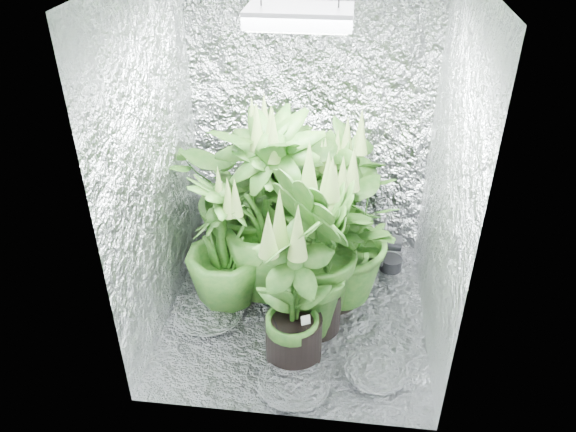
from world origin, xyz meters
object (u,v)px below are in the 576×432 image
(plant_e, at_px, (337,237))
(plant_b, at_px, (348,195))
(plant_c, at_px, (319,210))
(grow_lamp, at_px, (299,16))
(plant_a, at_px, (256,191))
(circulation_fan, at_px, (388,249))
(plant_f, at_px, (294,291))
(plant_g, at_px, (317,252))
(plant_d, at_px, (224,245))
(plant_h, at_px, (269,210))

(plant_e, bearing_deg, plant_b, 84.05)
(plant_c, bearing_deg, grow_lamp, -101.03)
(plant_a, bearing_deg, circulation_fan, 2.69)
(plant_f, relative_size, plant_g, 0.89)
(circulation_fan, bearing_deg, plant_b, 161.43)
(grow_lamp, bearing_deg, plant_c, 78.97)
(plant_d, relative_size, plant_e, 0.87)
(grow_lamp, height_order, plant_a, grow_lamp)
(plant_b, distance_m, plant_e, 0.49)
(plant_c, height_order, plant_h, plant_h)
(grow_lamp, bearing_deg, plant_f, -86.34)
(plant_f, bearing_deg, grow_lamp, 93.66)
(grow_lamp, xyz_separation_m, plant_g, (0.13, -0.11, -1.26))
(plant_a, bearing_deg, plant_g, -53.01)
(plant_e, bearing_deg, grow_lamp, -147.07)
(plant_a, bearing_deg, plant_e, -30.87)
(plant_c, bearing_deg, plant_b, 38.40)
(plant_g, bearing_deg, plant_c, 92.85)
(plant_g, relative_size, circulation_fan, 3.08)
(circulation_fan, bearing_deg, plant_c, -173.27)
(plant_b, bearing_deg, plant_e, -95.95)
(plant_d, bearing_deg, plant_g, -15.59)
(grow_lamp, xyz_separation_m, plant_a, (-0.32, 0.48, -1.23))
(plant_h, bearing_deg, circulation_fan, 20.49)
(plant_d, height_order, plant_f, plant_f)
(plant_f, bearing_deg, plant_b, 75.69)
(plant_b, relative_size, plant_f, 1.02)
(plant_f, bearing_deg, plant_e, 68.46)
(plant_d, bearing_deg, grow_lamp, -6.41)
(plant_d, distance_m, plant_g, 0.62)
(grow_lamp, bearing_deg, circulation_fan, 42.13)
(plant_c, height_order, plant_f, plant_f)
(plant_c, distance_m, plant_d, 0.71)
(plant_c, xyz_separation_m, circulation_fan, (0.48, 0.03, -0.31))
(plant_b, height_order, plant_h, plant_h)
(plant_e, distance_m, plant_f, 0.57)
(plant_h, bearing_deg, plant_e, -10.77)
(plant_a, distance_m, plant_b, 0.63)
(plant_b, bearing_deg, plant_c, -141.60)
(grow_lamp, height_order, plant_h, grow_lamp)
(plant_b, relative_size, plant_h, 0.85)
(plant_b, xyz_separation_m, plant_f, (-0.26, -1.02, -0.03))
(plant_b, distance_m, plant_d, 0.95)
(plant_f, xyz_separation_m, circulation_fan, (0.56, 0.90, -0.32))
(plant_a, xyz_separation_m, plant_g, (0.45, -0.59, -0.03))
(plant_d, xyz_separation_m, plant_f, (0.48, -0.43, 0.04))
(plant_c, relative_size, plant_g, 0.84)
(circulation_fan, bearing_deg, plant_f, -118.87)
(plant_e, xyz_separation_m, plant_f, (-0.21, -0.53, -0.01))
(plant_a, relative_size, plant_g, 1.03)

